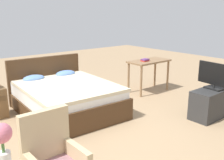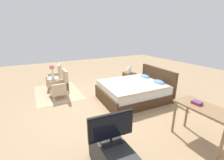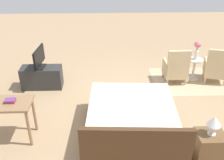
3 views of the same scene
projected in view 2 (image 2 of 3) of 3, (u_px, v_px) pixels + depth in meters
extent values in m
plane|color=#A38460|center=(105.00, 106.00, 4.48)|extent=(16.00, 16.00, 0.00)
cube|color=tan|center=(58.00, 92.00, 5.51)|extent=(2.10, 1.50, 0.01)
cube|color=#472D19|center=(133.00, 95.00, 4.90)|extent=(1.69, 2.12, 0.28)
cube|color=white|center=(133.00, 88.00, 4.82)|extent=(1.62, 2.04, 0.24)
cube|color=beige|center=(131.00, 84.00, 4.74)|extent=(1.66, 1.88, 0.06)
cube|color=#472D19|center=(157.00, 81.00, 5.20)|extent=(1.62, 0.16, 0.96)
cube|color=#472D19|center=(105.00, 99.00, 4.47)|extent=(1.61, 0.14, 0.40)
ellipsoid|color=#668ED1|center=(145.00, 77.00, 5.36)|extent=(0.45, 0.30, 0.14)
ellipsoid|color=#668ED1|center=(159.00, 82.00, 4.75)|extent=(0.45, 0.30, 0.14)
cylinder|color=#CCB284|center=(50.00, 84.00, 6.08)|extent=(0.04, 0.04, 0.16)
cylinder|color=#CCB284|center=(48.00, 88.00, 5.65)|extent=(0.04, 0.04, 0.16)
cylinder|color=#CCB284|center=(62.00, 83.00, 6.18)|extent=(0.04, 0.04, 0.16)
cylinder|color=#CCB284|center=(61.00, 87.00, 5.75)|extent=(0.04, 0.04, 0.16)
cube|color=#CCB284|center=(55.00, 82.00, 5.87)|extent=(0.66, 0.66, 0.12)
cube|color=gray|center=(54.00, 80.00, 5.84)|extent=(0.61, 0.61, 0.10)
cube|color=#CCB284|center=(60.00, 73.00, 5.81)|extent=(0.54, 0.21, 0.64)
cube|color=#CCB284|center=(55.00, 76.00, 6.03)|extent=(0.20, 0.51, 0.26)
cube|color=#CCB284|center=(53.00, 80.00, 5.60)|extent=(0.20, 0.51, 0.26)
cylinder|color=#CCB284|center=(52.00, 94.00, 5.14)|extent=(0.04, 0.04, 0.16)
cylinder|color=#CCB284|center=(54.00, 99.00, 4.75)|extent=(0.04, 0.04, 0.16)
cylinder|color=#CCB284|center=(65.00, 91.00, 5.35)|extent=(0.04, 0.04, 0.16)
cylinder|color=#CCB284|center=(68.00, 96.00, 4.97)|extent=(0.04, 0.04, 0.16)
cube|color=#CCB284|center=(60.00, 91.00, 5.01)|extent=(0.55, 0.55, 0.12)
cube|color=gray|center=(59.00, 88.00, 4.98)|extent=(0.50, 0.50, 0.10)
cube|color=#CCB284|center=(65.00, 79.00, 5.00)|extent=(0.54, 0.09, 0.64)
cube|color=#CCB284|center=(58.00, 84.00, 5.15)|extent=(0.08, 0.51, 0.26)
cube|color=#CCB284|center=(60.00, 88.00, 4.76)|extent=(0.08, 0.51, 0.26)
cylinder|color=beige|center=(55.00, 92.00, 5.46)|extent=(0.28, 0.28, 0.03)
cylinder|color=beige|center=(54.00, 85.00, 5.38)|extent=(0.06, 0.06, 0.51)
cylinder|color=beige|center=(53.00, 78.00, 5.30)|extent=(0.40, 0.40, 0.02)
cylinder|color=silver|center=(53.00, 75.00, 5.26)|extent=(0.11, 0.11, 0.22)
cylinder|color=#477538|center=(52.00, 71.00, 5.22)|extent=(0.02, 0.02, 0.10)
sphere|color=#DB7084|center=(52.00, 67.00, 5.18)|extent=(0.17, 0.17, 0.17)
cube|color=brown|center=(129.00, 79.00, 6.13)|extent=(0.44, 0.40, 0.56)
cube|color=brown|center=(125.00, 77.00, 6.00)|extent=(0.37, 0.01, 0.09)
cylinder|color=silver|center=(129.00, 72.00, 6.04)|extent=(0.13, 0.13, 0.02)
ellipsoid|color=silver|center=(129.00, 70.00, 6.02)|extent=(0.11, 0.11, 0.16)
cone|color=silver|center=(130.00, 66.00, 5.97)|extent=(0.22, 0.22, 0.15)
cube|color=#2D2D2D|center=(111.00, 156.00, 2.33)|extent=(0.96, 0.40, 0.53)
cube|color=black|center=(111.00, 141.00, 2.24)|extent=(0.23, 0.34, 0.03)
cylinder|color=black|center=(111.00, 139.00, 2.23)|extent=(0.04, 0.04, 0.05)
cube|color=black|center=(111.00, 126.00, 2.16)|extent=(0.11, 0.69, 0.40)
cube|color=black|center=(112.00, 127.00, 2.14)|extent=(0.06, 0.64, 0.36)
cylinder|color=#8E6B47|center=(174.00, 117.00, 3.22)|extent=(0.05, 0.05, 0.73)
cylinder|color=#8E6B47|center=(222.00, 145.00, 2.43)|extent=(0.05, 0.05, 0.73)
cylinder|color=#8E6B47|center=(187.00, 112.00, 3.41)|extent=(0.05, 0.05, 0.73)
cube|color=#8E6B47|center=(205.00, 108.00, 2.80)|extent=(1.04, 0.52, 0.04)
cube|color=#AD2823|center=(197.00, 103.00, 2.92)|extent=(0.18, 0.13, 0.03)
cube|color=#66387A|center=(197.00, 102.00, 2.91)|extent=(0.18, 0.14, 0.03)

